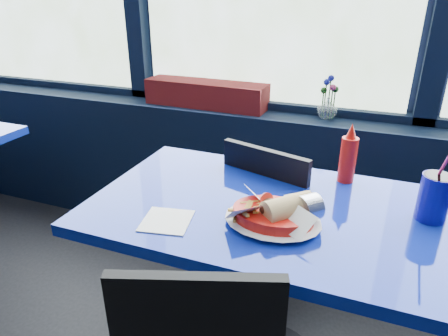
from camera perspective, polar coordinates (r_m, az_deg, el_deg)
window_sill at (r=2.29m, az=5.06°, el=-1.69°), size 5.00×0.26×0.80m
near_table at (r=1.41m, az=6.92°, el=-11.92°), size 1.20×0.70×0.75m
chair_near_back at (r=1.74m, az=5.44°, el=-7.16°), size 0.48×0.48×0.85m
planter_box at (r=2.23m, az=-2.58°, el=10.54°), size 0.69×0.19×0.14m
flower_vase at (r=2.07m, az=14.60°, el=8.61°), size 0.12×0.13×0.21m
food_basket at (r=1.20m, az=7.28°, el=-6.52°), size 0.32×0.32×0.09m
ketchup_bottle at (r=1.50m, az=17.32°, el=1.62°), size 0.06×0.06×0.22m
soda_cup at (r=1.35m, az=27.84°, el=-3.63°), size 0.09×0.09×0.31m
napkin at (r=1.23m, az=-8.20°, el=-7.47°), size 0.17×0.17×0.00m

